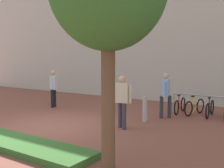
# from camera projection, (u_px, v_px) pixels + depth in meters

# --- Properties ---
(ground_plane) EXTENTS (60.00, 60.00, 0.00)m
(ground_plane) POSITION_uv_depth(u_px,v_px,m) (48.00, 127.00, 9.15)
(ground_plane) COLOR brown
(building_facade) EXTENTS (28.00, 1.20, 10.00)m
(building_facade) POSITION_uv_depth(u_px,v_px,m) (153.00, 8.00, 15.13)
(building_facade) COLOR #B2ADA3
(building_facade) RESTS_ON ground
(bike_rack_cluster) EXTENTS (3.75, 1.75, 0.83)m
(bike_rack_cluster) POSITION_uv_depth(u_px,v_px,m) (218.00, 109.00, 10.56)
(bike_rack_cluster) COLOR #99999E
(bike_rack_cluster) RESTS_ON ground
(bollard_steel) EXTENTS (0.16, 0.16, 0.90)m
(bollard_steel) POSITION_uv_depth(u_px,v_px,m) (145.00, 109.00, 9.91)
(bollard_steel) COLOR #ADADB2
(bollard_steel) RESTS_ON ground
(person_casual_tan) EXTENTS (0.59, 0.35, 1.72)m
(person_casual_tan) POSITION_uv_depth(u_px,v_px,m) (122.00, 98.00, 8.88)
(person_casual_tan) COLOR #383342
(person_casual_tan) RESTS_ON ground
(person_shirt_blue) EXTENTS (0.53, 0.41, 1.72)m
(person_shirt_blue) POSITION_uv_depth(u_px,v_px,m) (53.00, 86.00, 12.77)
(person_shirt_blue) COLOR black
(person_shirt_blue) RESTS_ON ground
(person_shirt_white) EXTENTS (0.37, 0.60, 1.72)m
(person_shirt_white) POSITION_uv_depth(u_px,v_px,m) (166.00, 92.00, 10.46)
(person_shirt_white) COLOR #2D2D38
(person_shirt_white) RESTS_ON ground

